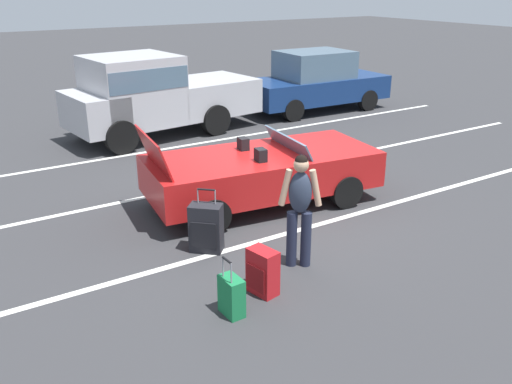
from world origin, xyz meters
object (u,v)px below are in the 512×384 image
(suitcase_small_carryon, at_px, (232,296))
(parked_sedan_near, at_px, (316,82))
(convertible_car, at_px, (272,171))
(traveler_person, at_px, (300,205))
(suitcase_medium_bright, at_px, (263,272))
(parked_pickup_truck_far, at_px, (150,94))
(suitcase_large_black, at_px, (206,228))

(suitcase_small_carryon, bearing_deg, parked_sedan_near, 44.91)
(convertible_car, height_order, traveler_person, traveler_person)
(suitcase_medium_bright, distance_m, parked_pickup_truck_far, 8.15)
(convertible_car, bearing_deg, parked_pickup_truck_far, 98.81)
(parked_pickup_truck_far, bearing_deg, suitcase_small_carryon, 67.94)
(convertible_car, xyz_separation_m, parked_pickup_truck_far, (-0.16, 5.37, 0.51))
(suitcase_large_black, height_order, suitcase_medium_bright, suitcase_large_black)
(traveler_person, bearing_deg, parked_sedan_near, -4.66)
(suitcase_medium_bright, bearing_deg, suitcase_large_black, -99.24)
(parked_pickup_truck_far, bearing_deg, traveler_person, 77.05)
(suitcase_small_carryon, xyz_separation_m, parked_pickup_truck_far, (2.25, 8.14, 0.85))
(traveler_person, bearing_deg, convertible_car, 9.91)
(suitcase_large_black, relative_size, traveler_person, 0.59)
(suitcase_small_carryon, relative_size, parked_sedan_near, 0.17)
(suitcase_large_black, xyz_separation_m, suitcase_small_carryon, (-0.50, -1.65, -0.12))
(suitcase_small_carryon, bearing_deg, parked_pickup_truck_far, 72.31)
(traveler_person, bearing_deg, suitcase_small_carryon, 146.24)
(suitcase_small_carryon, xyz_separation_m, parked_sedan_near, (7.69, 8.28, 0.64))
(convertible_car, height_order, suitcase_medium_bright, convertible_car)
(suitcase_large_black, distance_m, parked_sedan_near, 9.79)
(suitcase_medium_bright, xyz_separation_m, parked_pickup_truck_far, (1.68, 7.94, 0.80))
(convertible_car, relative_size, traveler_person, 2.62)
(traveler_person, xyz_separation_m, parked_sedan_near, (6.28, 7.72, -0.04))
(suitcase_large_black, distance_m, suitcase_small_carryon, 1.73)
(convertible_car, height_order, suitcase_large_black, convertible_car)
(suitcase_large_black, bearing_deg, parked_pickup_truck_far, -152.57)
(traveler_person, distance_m, parked_pickup_truck_far, 7.63)
(traveler_person, relative_size, parked_pickup_truck_far, 0.32)
(suitcase_large_black, bearing_deg, suitcase_small_carryon, 25.71)
(convertible_car, relative_size, parked_sedan_near, 0.95)
(suitcase_large_black, bearing_deg, suitcase_medium_bright, 45.45)
(parked_pickup_truck_far, bearing_deg, parked_sedan_near, 174.89)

